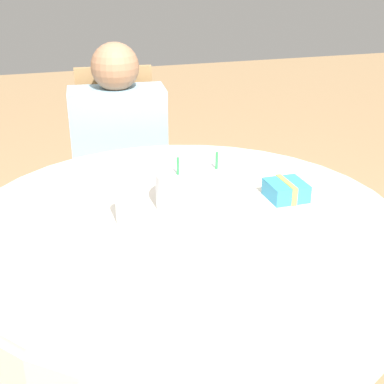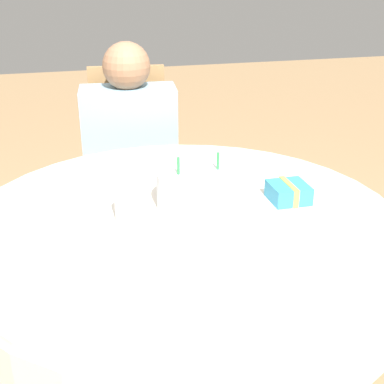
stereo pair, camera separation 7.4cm
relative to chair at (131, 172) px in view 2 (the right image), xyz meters
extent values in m
cylinder|color=silver|center=(0.02, -0.97, 0.23)|extent=(1.23, 1.23, 0.02)
cylinder|color=silver|center=(0.02, -0.97, 0.15)|extent=(1.25, 1.25, 0.14)
cylinder|color=#A37A4C|center=(-0.32, -0.63, -0.15)|extent=(0.05, 0.05, 0.73)
cylinder|color=#A37A4C|center=(0.36, -0.63, -0.15)|extent=(0.05, 0.05, 0.73)
cube|color=#A37A4C|center=(-0.01, -0.07, -0.08)|extent=(0.41, 0.41, 0.04)
cube|color=#A37A4C|center=(0.01, 0.10, 0.20)|extent=(0.34, 0.06, 0.53)
cylinder|color=#A37A4C|center=(-0.18, -0.22, -0.31)|extent=(0.04, 0.04, 0.41)
cylinder|color=#A37A4C|center=(0.14, -0.25, -0.31)|extent=(0.04, 0.04, 0.41)
cylinder|color=#A37A4C|center=(-0.15, 0.10, -0.31)|extent=(0.04, 0.04, 0.41)
cylinder|color=#A37A4C|center=(0.17, 0.07, -0.31)|extent=(0.04, 0.04, 0.41)
cylinder|color=#9E7051|center=(-0.12, -0.21, -0.29)|extent=(0.09, 0.09, 0.45)
cylinder|color=#9E7051|center=(0.08, -0.23, -0.29)|extent=(0.09, 0.09, 0.45)
cube|color=#8CB7D1|center=(-0.01, -0.07, 0.17)|extent=(0.42, 0.23, 0.47)
sphere|color=#9E7051|center=(-0.01, -0.07, 0.50)|extent=(0.20, 0.20, 0.20)
cylinder|color=white|center=(0.08, -0.91, 0.30)|extent=(0.24, 0.24, 0.11)
cylinder|color=green|center=(0.14, -0.91, 0.37)|extent=(0.01, 0.01, 0.05)
cylinder|color=green|center=(0.02, -0.91, 0.37)|extent=(0.01, 0.01, 0.05)
cylinder|color=silver|center=(-0.13, -0.95, 0.30)|extent=(0.07, 0.07, 0.12)
cube|color=teal|center=(0.35, -0.94, 0.27)|extent=(0.11, 0.11, 0.05)
cube|color=#EAE54C|center=(0.35, -0.94, 0.27)|extent=(0.02, 0.12, 0.06)
camera|label=1|loc=(-0.35, -2.25, 0.92)|focal=50.00mm
camera|label=2|loc=(-0.28, -2.27, 0.92)|focal=50.00mm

